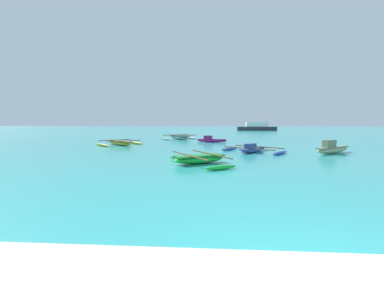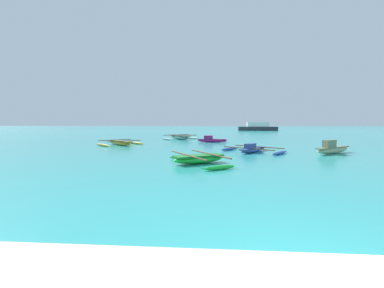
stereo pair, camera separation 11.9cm
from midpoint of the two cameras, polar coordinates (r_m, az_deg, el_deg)
name	(u,v)px [view 1 (the left image)]	position (r m, az deg, el deg)	size (l,w,h in m)	color
moored_boat_0	(253,149)	(18.16, 13.20, -1.14)	(4.53, 4.21, 0.62)	#4061C7
moored_boat_1	(332,149)	(19.28, 28.53, -0.90)	(3.16, 2.56, 0.91)	#B8C58A
moored_boat_2	(199,159)	(12.96, 1.41, -3.31)	(3.48, 4.36, 0.48)	green
moored_boat_3	(211,140)	(26.32, 4.14, 0.93)	(3.11, 0.77, 0.68)	#C6218F
moored_boat_4	(180,137)	(30.49, -2.89, 1.51)	(4.52, 4.25, 0.53)	gray
moored_boat_5	(120,143)	(23.92, -15.93, 0.26)	(4.33, 4.34, 0.45)	gold
distant_ferry	(257,127)	(63.02, 14.11, 3.67)	(9.13, 2.01, 2.01)	#2D333D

